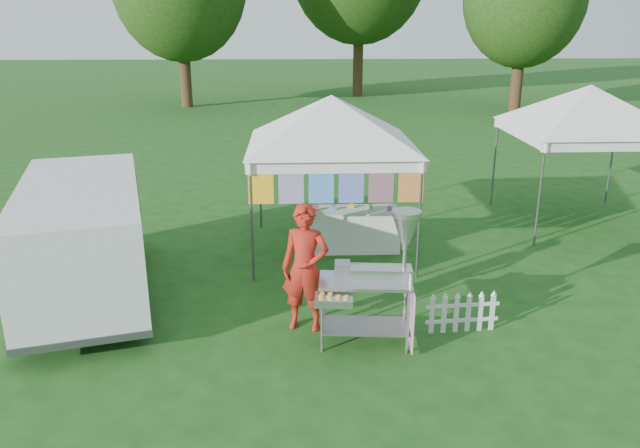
{
  "coord_description": "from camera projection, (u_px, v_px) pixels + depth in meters",
  "views": [
    {
      "loc": [
        -0.71,
        -7.9,
        4.36
      ],
      "look_at": [
        -0.28,
        1.82,
        1.1
      ],
      "focal_mm": 35.0,
      "sensor_mm": 36.0,
      "label": 1
    }
  ],
  "objects": [
    {
      "name": "vendor",
      "position": [
        305.0,
        268.0,
        8.89
      ],
      "size": [
        0.77,
        0.6,
        1.88
      ],
      "primitive_type": "imported",
      "rotation": [
        0.0,
        0.0,
        -0.24
      ],
      "color": "#A92014",
      "rests_on": "ground"
    },
    {
      "name": "cargo_van",
      "position": [
        84.0,
        236.0,
        10.01
      ],
      "size": [
        2.88,
        4.79,
        1.86
      ],
      "rotation": [
        0.0,
        0.0,
        0.26
      ],
      "color": "silver",
      "rests_on": "ground"
    },
    {
      "name": "picket_fence",
      "position": [
        462.0,
        314.0,
        8.97
      ],
      "size": [
        1.08,
        0.11,
        0.56
      ],
      "rotation": [
        0.0,
        0.0,
        0.08
      ],
      "color": "silver",
      "rests_on": "ground"
    },
    {
      "name": "canopy_main",
      "position": [
        332.0,
        96.0,
        11.26
      ],
      "size": [
        4.24,
        4.24,
        3.45
      ],
      "color": "#59595E",
      "rests_on": "ground"
    },
    {
      "name": "ground",
      "position": [
        345.0,
        337.0,
        8.9
      ],
      "size": [
        120.0,
        120.0,
        0.0
      ],
      "primitive_type": "plane",
      "color": "#194915",
      "rests_on": "ground"
    },
    {
      "name": "donut_cart",
      "position": [
        381.0,
        268.0,
        8.38
      ],
      "size": [
        1.45,
        0.9,
        1.93
      ],
      "rotation": [
        0.0,
        0.0,
        -0.09
      ],
      "color": "gray",
      "rests_on": "ground"
    },
    {
      "name": "canopy_right",
      "position": [
        592.0,
        85.0,
        12.92
      ],
      "size": [
        4.24,
        4.24,
        3.45
      ],
      "color": "#59595E",
      "rests_on": "ground"
    },
    {
      "name": "display_table",
      "position": [
        352.0,
        229.0,
        12.14
      ],
      "size": [
        1.8,
        0.7,
        0.81
      ],
      "primitive_type": "cube",
      "color": "white",
      "rests_on": "ground"
    }
  ]
}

